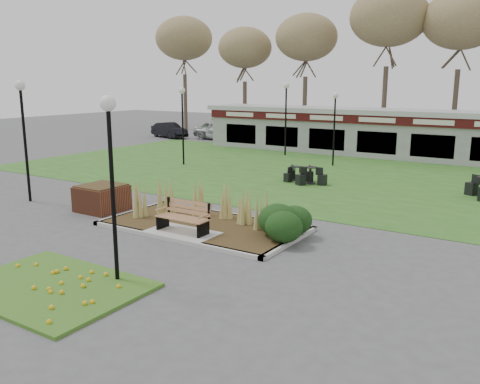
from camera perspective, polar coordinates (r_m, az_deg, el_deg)
The scene contains 18 objects.
ground at distance 15.43m, azimuth -6.80°, elevation -5.05°, with size 100.00×100.00×0.00m, color #515154.
lawn at distance 25.58m, azimuth 10.46°, elevation 1.82°, with size 34.00×16.00×0.02m, color #34621F.
flower_bed at distance 12.43m, azimuth -20.55°, elevation -9.82°, with size 4.20×3.00×0.16m.
planting_bed at distance 15.65m, azimuth -0.07°, elevation -3.31°, with size 6.75×3.40×1.27m.
park_bench at distance 15.45m, azimuth -6.27°, elevation -2.74°, with size 1.70×0.66×0.93m.
brick_planter at distance 18.97m, azimuth -15.25°, elevation -0.62°, with size 1.50×1.50×0.95m.
food_pavilion at distance 32.83m, azimuth 15.89°, elevation 6.44°, with size 24.60×3.40×2.90m.
tree_backdrop at distance 40.62m, azimuth 19.95°, elevation 16.97°, with size 47.24×5.24×10.36m.
lamp_post_near_left at distance 21.02m, azimuth -23.23°, elevation 8.04°, with size 0.38×0.38×4.63m.
lamp_post_near_right at distance 11.59m, azimuth -14.36°, elevation 4.74°, with size 0.36×0.36×4.30m.
lamp_post_mid_left at distance 28.33m, azimuth -6.49°, elevation 9.28°, with size 0.35×0.35×4.27m.
lamp_post_mid_right at distance 28.29m, azimuth 10.60°, elevation 8.75°, with size 0.33×0.33×4.00m.
lamp_post_far_left at distance 31.97m, azimuth 5.19°, elevation 9.97°, with size 0.37×0.37×4.52m.
bistro_set_a at distance 23.97m, azimuth 6.17°, elevation 1.82°, with size 1.21×1.20×0.66m.
bistro_set_b at distance 23.29m, azimuth 7.95°, elevation 1.55°, with size 1.27×1.44×0.77m.
car_silver at distance 40.64m, azimuth -2.36°, elevation 6.94°, with size 1.80×4.48×1.53m, color #B8B9BD.
car_black at distance 42.72m, azimuth -7.95°, elevation 6.90°, with size 1.32×3.77×1.24m, color black.
car_blue at distance 45.99m, azimuth -0.63°, elevation 7.42°, with size 1.80×4.42×1.28m, color navy.
Camera 1 is at (9.41, -11.34, 4.59)m, focal length 38.00 mm.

